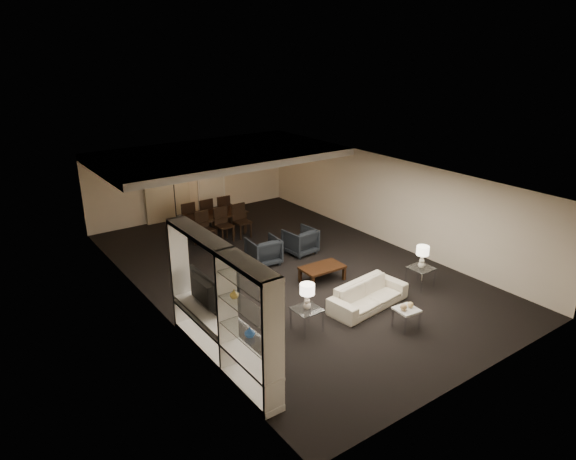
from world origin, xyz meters
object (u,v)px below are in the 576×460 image
(armchair_right, at_px, (300,241))
(chair_nl, at_px, (206,229))
(marble_table, at_px, (406,318))
(vase_amber, at_px, (234,294))
(armchair_left, at_px, (264,251))
(table_lamp_left, at_px, (307,297))
(side_table_right, at_px, (420,277))
(vase_blue, at_px, (250,332))
(chair_nm, at_px, (224,225))
(chair_fr, at_px, (221,210))
(chair_nr, at_px, (242,221))
(sofa, at_px, (368,295))
(television, at_px, (199,292))
(dining_table, at_px, (214,224))
(side_table_left, at_px, (307,320))
(floor_lamp, at_px, (175,196))
(chair_fl, at_px, (186,217))
(chair_fm, at_px, (204,214))
(table_lamp_right, at_px, (422,257))
(floor_speaker, at_px, (237,291))
(pendant_light, at_px, (228,169))
(coffee_table, at_px, (322,274))

(armchair_right, distance_m, chair_nl, 2.73)
(armchair_right, bearing_deg, marble_table, 77.67)
(vase_amber, xyz_separation_m, chair_nl, (2.38, 5.84, -1.14))
(armchair_left, bearing_deg, table_lamp_left, 77.30)
(side_table_right, distance_m, vase_blue, 5.50)
(chair_nm, relative_size, chair_fr, 1.00)
(vase_amber, distance_m, chair_nr, 6.94)
(sofa, distance_m, table_lamp_left, 1.77)
(television, relative_size, vase_blue, 6.35)
(dining_table, bearing_deg, armchair_left, -91.64)
(armchair_left, xyz_separation_m, marble_table, (0.60, -4.40, -0.14))
(side_table_left, relative_size, floor_lamp, 0.30)
(armchair_left, xyz_separation_m, armchair_right, (1.20, 0.00, 0.00))
(side_table_left, height_order, chair_nm, chair_nm)
(chair_fl, relative_size, chair_fm, 1.00)
(vase_blue, bearing_deg, dining_table, 66.79)
(armchair_left, distance_m, chair_nm, 2.01)
(side_table_right, distance_m, table_lamp_right, 0.52)
(side_table_right, bearing_deg, marble_table, -147.09)
(table_lamp_right, xyz_separation_m, dining_table, (-2.35, 5.95, -0.43))
(armchair_left, xyz_separation_m, floor_speaker, (-1.87, -1.83, 0.15))
(table_lamp_left, height_order, chair_nm, table_lamp_left)
(table_lamp_left, distance_m, chair_fm, 6.69)
(armchair_right, bearing_deg, side_table_right, 103.87)
(television, xyz_separation_m, chair_nm, (2.95, 4.43, -0.58))
(vase_blue, height_order, chair_nr, vase_blue)
(side_table_right, distance_m, table_lamp_left, 3.44)
(side_table_right, xyz_separation_m, floor_speaker, (-4.17, 1.47, 0.27))
(table_lamp_right, xyz_separation_m, chair_nm, (-2.35, 5.30, -0.27))
(floor_speaker, relative_size, chair_nm, 1.03)
(chair_fr, bearing_deg, chair_nr, 90.74)
(chair_fm, bearing_deg, table_lamp_right, 110.10)
(side_table_left, height_order, table_lamp_left, table_lamp_left)
(pendant_light, distance_m, chair_fl, 1.95)
(floor_lamp, bearing_deg, marble_table, -82.78)
(television, relative_size, chair_fl, 1.15)
(vase_blue, height_order, chair_nm, vase_blue)
(chair_nm, bearing_deg, chair_fl, 112.71)
(marble_table, distance_m, chair_nm, 6.44)
(chair_nm, height_order, chair_nr, same)
(armchair_left, relative_size, chair_fm, 0.79)
(pendant_light, xyz_separation_m, marble_table, (0.03, -7.18, -1.70))
(coffee_table, distance_m, floor_speaker, 2.49)
(floor_speaker, bearing_deg, chair_fm, 79.31)
(pendant_light, relative_size, side_table_left, 0.98)
(side_table_left, distance_m, television, 2.25)
(television, xyz_separation_m, chair_nr, (3.55, 4.43, -0.58))
(table_lamp_left, relative_size, chair_nl, 0.55)
(table_lamp_left, distance_m, table_lamp_right, 3.40)
(side_table_right, xyz_separation_m, table_lamp_left, (-3.40, 0.00, 0.52))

